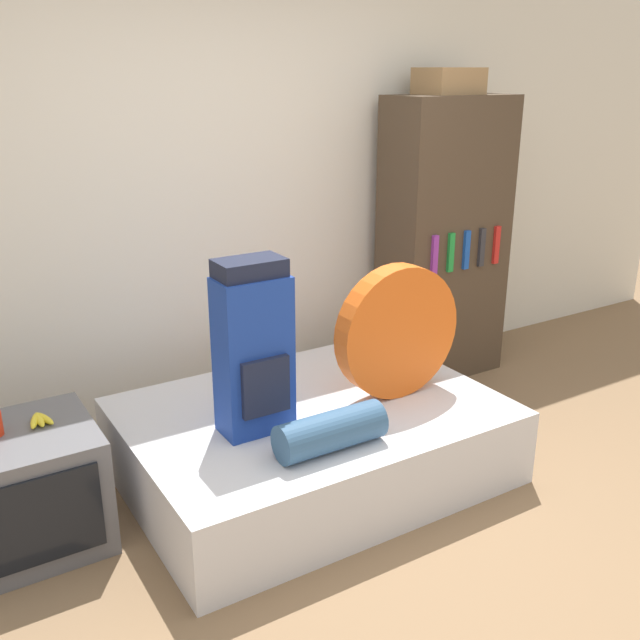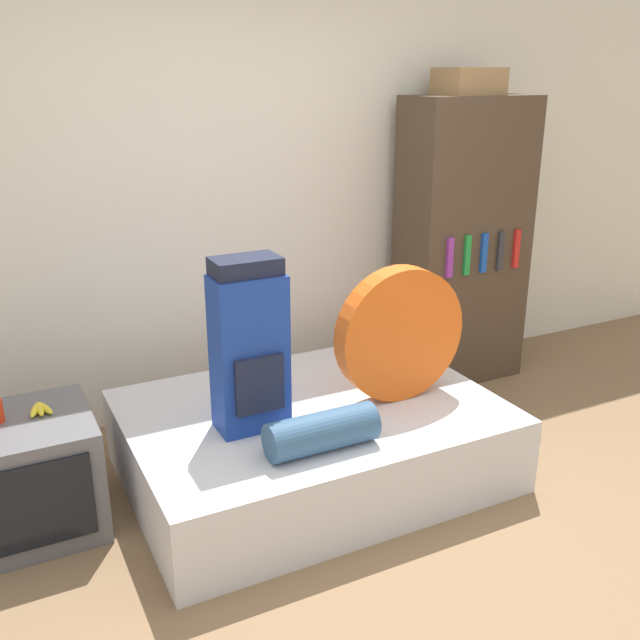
% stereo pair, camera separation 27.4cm
% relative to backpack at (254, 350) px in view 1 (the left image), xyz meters
% --- Properties ---
extents(ground_plane, '(16.00, 16.00, 0.00)m').
position_rel_backpack_xyz_m(ground_plane, '(0.41, -0.82, -0.79)').
color(ground_plane, '#846647').
extents(wall_back, '(8.00, 0.05, 2.60)m').
position_rel_backpack_xyz_m(wall_back, '(0.41, 1.11, 0.51)').
color(wall_back, silver).
rests_on(wall_back, ground_plane).
extents(bed, '(1.83, 1.32, 0.39)m').
position_rel_backpack_xyz_m(bed, '(0.35, 0.07, -0.60)').
color(bed, silver).
rests_on(bed, ground_plane).
extents(backpack, '(0.33, 0.23, 0.82)m').
position_rel_backpack_xyz_m(backpack, '(0.00, 0.00, 0.00)').
color(backpack, navy).
rests_on(backpack, bed).
extents(tent_bag, '(0.69, 0.12, 0.69)m').
position_rel_backpack_xyz_m(tent_bag, '(0.79, -0.03, -0.05)').
color(tent_bag, '#E05B19').
rests_on(tent_bag, bed).
extents(sleeping_roll, '(0.51, 0.18, 0.18)m').
position_rel_backpack_xyz_m(sleeping_roll, '(0.20, -0.35, -0.31)').
color(sleeping_roll, '#33567A').
rests_on(sleeping_roll, bed).
extents(television, '(0.62, 0.61, 0.54)m').
position_rel_backpack_xyz_m(television, '(-1.00, 0.23, -0.52)').
color(television, '#5B5B60').
rests_on(television, ground_plane).
extents(banana_bunch, '(0.11, 0.15, 0.03)m').
position_rel_backpack_xyz_m(banana_bunch, '(-0.90, 0.29, -0.24)').
color(banana_bunch, yellow).
rests_on(banana_bunch, television).
extents(bookshelf, '(0.82, 0.44, 1.85)m').
position_rel_backpack_xyz_m(bookshelf, '(1.80, 0.78, 0.13)').
color(bookshelf, '#473828').
rests_on(bookshelf, ground_plane).
extents(cardboard_box, '(0.36, 0.30, 0.16)m').
position_rel_backpack_xyz_m(cardboard_box, '(1.77, 0.79, 1.13)').
color(cardboard_box, '#99754C').
rests_on(cardboard_box, bookshelf).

